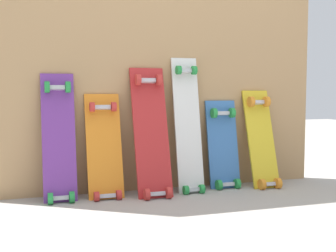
% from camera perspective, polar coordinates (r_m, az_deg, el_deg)
% --- Properties ---
extents(ground_plane, '(12.00, 12.00, 0.00)m').
position_cam_1_polar(ground_plane, '(2.85, -0.44, -8.48)').
color(ground_plane, '#9E9991').
extents(plywood_wall_panel, '(2.21, 0.04, 1.78)m').
position_cam_1_polar(plywood_wall_panel, '(2.85, -0.88, 9.50)').
color(plywood_wall_panel, tan).
rests_on(plywood_wall_panel, ground).
extents(skateboard_purple, '(0.19, 0.23, 0.82)m').
position_cam_1_polar(skateboard_purple, '(2.62, -14.25, -2.10)').
color(skateboard_purple, '#6B338C').
rests_on(skateboard_purple, ground).
extents(skateboard_orange, '(0.21, 0.24, 0.70)m').
position_cam_1_polar(skateboard_orange, '(2.65, -8.42, -3.33)').
color(skateboard_orange, orange).
rests_on(skateboard_orange, ground).
extents(skateboard_red, '(0.22, 0.31, 0.86)m').
position_cam_1_polar(skateboard_red, '(2.67, -2.19, -1.37)').
color(skateboard_red, '#B22626').
rests_on(skateboard_red, ground).
extents(skateboard_white, '(0.17, 0.24, 0.93)m').
position_cam_1_polar(skateboard_white, '(2.78, 2.68, -0.48)').
color(skateboard_white, silver).
rests_on(skateboard_white, ground).
extents(skateboard_blue, '(0.22, 0.19, 0.65)m').
position_cam_1_polar(skateboard_blue, '(2.92, 7.36, -2.99)').
color(skateboard_blue, '#386BAD').
rests_on(skateboard_blue, ground).
extents(skateboard_yellow, '(0.19, 0.27, 0.72)m').
position_cam_1_polar(skateboard_yellow, '(3.00, 12.33, -2.19)').
color(skateboard_yellow, gold).
rests_on(skateboard_yellow, ground).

